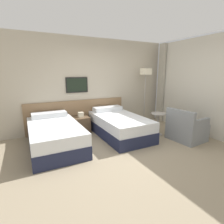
{
  "coord_description": "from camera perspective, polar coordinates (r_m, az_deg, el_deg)",
  "views": [
    {
      "loc": [
        -2.02,
        -3.02,
        1.71
      ],
      "look_at": [
        -0.02,
        0.92,
        0.7
      ],
      "focal_mm": 28.0,
      "sensor_mm": 36.0,
      "label": 1
    }
  ],
  "objects": [
    {
      "name": "floor_lamp",
      "position": [
        5.86,
        10.91,
        11.28
      ],
      "size": [
        0.27,
        0.27,
        1.83
      ],
      "color": "#9E9993",
      "rests_on": "ground_plane"
    },
    {
      "name": "wall_window",
      "position": [
        5.26,
        30.0,
        7.1
      ],
      "size": [
        0.21,
        4.51,
        2.7
      ],
      "color": "white",
      "rests_on": "ground_plane"
    },
    {
      "name": "bed_near_window",
      "position": [
        4.82,
        2.31,
        -4.37
      ],
      "size": [
        1.09,
        1.97,
        0.68
      ],
      "color": "#1E233D",
      "rests_on": "ground_plane"
    },
    {
      "name": "armchair",
      "position": [
        4.88,
        23.02,
        -5.21
      ],
      "size": [
        0.78,
        0.85,
        0.82
      ],
      "rotation": [
        0.0,
        0.0,
        1.65
      ],
      "color": "gray",
      "rests_on": "ground_plane"
    },
    {
      "name": "nightstand",
      "position": [
        5.15,
        -10.01,
        -3.99
      ],
      "size": [
        0.44,
        0.43,
        0.6
      ],
      "color": "brown",
      "rests_on": "ground_plane"
    },
    {
      "name": "side_table",
      "position": [
        5.0,
        14.82,
        -2.51
      ],
      "size": [
        0.41,
        0.41,
        0.62
      ],
      "color": "gray",
      "rests_on": "ground_plane"
    },
    {
      "name": "bed_near_door",
      "position": [
        4.29,
        -18.2,
        -7.21
      ],
      "size": [
        1.09,
        1.97,
        0.68
      ],
      "color": "#1E233D",
      "rests_on": "ground_plane"
    },
    {
      "name": "ground_plane",
      "position": [
        4.02,
        6.42,
        -12.46
      ],
      "size": [
        16.0,
        16.0,
        0.0
      ],
      "primitive_type": "plane",
      "color": "gray"
    },
    {
      "name": "wall_headboard",
      "position": [
        5.44,
        -5.54,
        8.4
      ],
      "size": [
        10.0,
        0.1,
        2.7
      ],
      "color": "#B7AD99",
      "rests_on": "ground_plane"
    }
  ]
}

